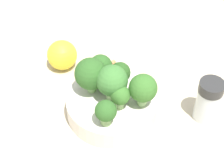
{
  "coord_description": "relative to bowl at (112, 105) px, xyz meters",
  "views": [
    {
      "loc": [
        -0.09,
        -0.41,
        0.5
      ],
      "look_at": [
        0.0,
        0.0,
        0.07
      ],
      "focal_mm": 60.0,
      "sensor_mm": 36.0,
      "label": 1
    }
  ],
  "objects": [
    {
      "name": "broccoli_floret_1",
      "position": [
        0.0,
        0.0,
        0.06
      ],
      "size": [
        0.05,
        0.05,
        0.07
      ],
      "color": "#8EB770",
      "rests_on": "bowl"
    },
    {
      "name": "pepper_shaker",
      "position": [
        0.15,
        -0.04,
        0.02
      ],
      "size": [
        0.04,
        0.04,
        0.08
      ],
      "color": "silver",
      "rests_on": "ground_plane"
    },
    {
      "name": "broccoli_floret_4",
      "position": [
        -0.01,
        0.05,
        0.05
      ],
      "size": [
        0.04,
        0.04,
        0.05
      ],
      "color": "#7A9E5B",
      "rests_on": "bowl"
    },
    {
      "name": "almond_crumb_0",
      "position": [
        0.03,
        0.12,
        -0.01
      ],
      "size": [
        0.01,
        0.01,
        0.01
      ],
      "primitive_type": "cube",
      "rotation": [
        0.0,
        0.0,
        3.74
      ],
      "color": "#AD7F4C",
      "rests_on": "ground_plane"
    },
    {
      "name": "ground_plane",
      "position": [
        0.0,
        0.0,
        -0.02
      ],
      "size": [
        3.0,
        3.0,
        0.0
      ],
      "primitive_type": "plane",
      "color": "beige"
    },
    {
      "name": "broccoli_floret_0",
      "position": [
        0.04,
        -0.02,
        0.05
      ],
      "size": [
        0.05,
        0.05,
        0.06
      ],
      "color": "#8EB770",
      "rests_on": "bowl"
    },
    {
      "name": "broccoli_floret_2",
      "position": [
        0.02,
        0.03,
        0.05
      ],
      "size": [
        0.04,
        0.04,
        0.05
      ],
      "color": "#7A9E5B",
      "rests_on": "bowl"
    },
    {
      "name": "broccoli_floret_5",
      "position": [
        -0.02,
        -0.05,
        0.04
      ],
      "size": [
        0.03,
        0.03,
        0.05
      ],
      "color": "#7A9E5B",
      "rests_on": "bowl"
    },
    {
      "name": "broccoli_floret_3",
      "position": [
        0.01,
        -0.02,
        0.05
      ],
      "size": [
        0.03,
        0.03,
        0.04
      ],
      "color": "#84AD66",
      "rests_on": "bowl"
    },
    {
      "name": "broccoli_floret_6",
      "position": [
        -0.03,
        0.02,
        0.06
      ],
      "size": [
        0.05,
        0.05,
        0.07
      ],
      "color": "#8EB770",
      "rests_on": "bowl"
    },
    {
      "name": "bowl",
      "position": [
        0.0,
        0.0,
        0.0
      ],
      "size": [
        0.15,
        0.15,
        0.04
      ],
      "primitive_type": "cylinder",
      "color": "silver",
      "rests_on": "ground_plane"
    },
    {
      "name": "lemon_wedge",
      "position": [
        -0.07,
        0.14,
        0.01
      ],
      "size": [
        0.06,
        0.06,
        0.06
      ],
      "primitive_type": "sphere",
      "color": "yellow",
      "rests_on": "ground_plane"
    }
  ]
}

